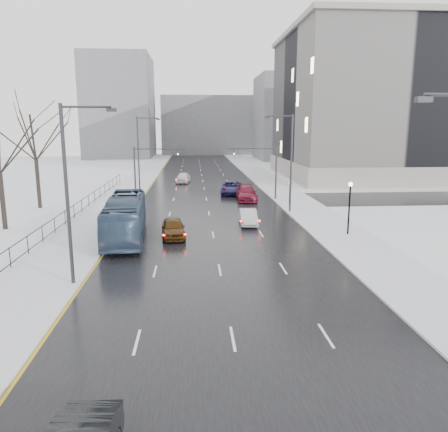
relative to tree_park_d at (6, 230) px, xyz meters
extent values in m
cube|color=black|center=(17.80, 26.00, 0.02)|extent=(16.00, 150.00, 0.04)
cube|color=black|center=(17.80, 14.00, 0.02)|extent=(130.00, 10.00, 0.04)
cube|color=silver|center=(7.30, 26.00, 0.08)|extent=(5.00, 150.00, 0.16)
cube|color=silver|center=(28.30, 26.00, 0.08)|extent=(5.00, 150.00, 0.16)
cube|color=white|center=(-2.20, 26.00, 0.06)|extent=(14.00, 150.00, 0.12)
cube|color=black|center=(4.80, -4.00, 1.41)|extent=(0.04, 70.00, 0.05)
cube|color=black|center=(4.80, -4.00, 0.41)|extent=(0.04, 70.00, 0.05)
cylinder|color=black|center=(4.80, -4.00, 0.81)|extent=(0.06, 0.06, 1.30)
cube|color=#2D2D33|center=(23.60, -24.00, 9.65)|extent=(0.50, 0.25, 0.18)
cylinder|color=#2D2D33|center=(26.20, 6.00, 5.00)|extent=(0.20, 0.20, 10.00)
cylinder|color=#2D2D33|center=(24.90, 6.00, 9.80)|extent=(2.60, 0.12, 0.12)
cube|color=#2D2D33|center=(23.60, 6.00, 9.65)|extent=(0.50, 0.25, 0.18)
cylinder|color=#2D2D33|center=(9.40, -14.00, 5.00)|extent=(0.20, 0.20, 10.00)
cylinder|color=#2D2D33|center=(10.70, -14.00, 9.80)|extent=(2.60, 0.12, 0.12)
cube|color=#2D2D33|center=(12.00, -14.00, 9.65)|extent=(0.50, 0.25, 0.18)
cylinder|color=#2D2D33|center=(9.40, 18.00, 5.00)|extent=(0.20, 0.20, 10.00)
cylinder|color=#2D2D33|center=(10.70, 18.00, 9.80)|extent=(2.60, 0.12, 0.12)
cube|color=#2D2D33|center=(12.00, 18.00, 9.65)|extent=(0.50, 0.25, 0.18)
cylinder|color=black|center=(28.80, -4.00, 2.16)|extent=(0.14, 0.14, 4.00)
sphere|color=#FFE5B2|center=(28.80, -4.00, 4.26)|extent=(0.36, 0.36, 0.36)
cylinder|color=#2D2D33|center=(26.20, 14.00, 3.25)|extent=(0.20, 0.20, 6.50)
cylinder|color=#2D2D33|center=(23.20, 14.00, 6.20)|extent=(6.00, 0.12, 0.12)
imported|color=#2D2D33|center=(21.10, 14.00, 5.60)|extent=(0.15, 0.18, 0.90)
sphere|color=#19FF33|center=(21.10, 13.85, 5.60)|extent=(0.16, 0.16, 0.16)
cylinder|color=#2D2D33|center=(9.40, 14.00, 3.25)|extent=(0.20, 0.20, 6.50)
cylinder|color=#2D2D33|center=(12.40, 14.00, 6.20)|extent=(6.00, 0.12, 0.12)
imported|color=#2D2D33|center=(14.50, 14.00, 5.60)|extent=(0.15, 0.18, 0.90)
sphere|color=#19FF33|center=(14.50, 13.85, 5.60)|extent=(0.16, 0.16, 0.16)
cylinder|color=#2D2D33|center=(27.00, 10.00, 1.41)|extent=(0.06, 0.06, 2.50)
cylinder|color=white|center=(27.00, 10.00, 2.56)|extent=(0.60, 0.03, 0.60)
torus|color=#B20C0C|center=(27.00, 10.00, 2.56)|extent=(0.58, 0.06, 0.58)
cube|color=gray|center=(52.80, 38.00, 12.00)|extent=(40.00, 30.00, 24.00)
cube|color=gray|center=(52.80, 38.00, 24.40)|extent=(41.00, 31.00, 0.80)
cube|color=gray|center=(52.80, 38.00, 1.50)|extent=(40.60, 30.60, 3.00)
cube|color=slate|center=(45.80, 81.00, 11.00)|extent=(24.00, 20.00, 22.00)
cube|color=slate|center=(-4.20, 91.00, 14.00)|extent=(18.00, 22.00, 28.00)
cube|color=slate|center=(21.80, 106.00, 9.00)|extent=(30.00, 18.00, 18.00)
imported|color=#324762|center=(10.80, -3.41, 1.70)|extent=(3.67, 12.09, 3.32)
imported|color=#43260B|center=(14.58, -3.62, 0.81)|extent=(2.20, 4.66, 1.54)
imported|color=#AEAEB3|center=(21.15, 0.60, 0.74)|extent=(1.61, 4.31, 1.40)
imported|color=#1E1B51|center=(21.30, 18.85, 0.87)|extent=(3.43, 6.23, 1.65)
imported|color=maroon|center=(22.63, 13.81, 0.87)|extent=(2.53, 5.81, 1.66)
imported|color=silver|center=(14.66, 31.15, 0.85)|extent=(2.46, 4.97, 1.63)
camera|label=1|loc=(16.23, -37.87, 8.82)|focal=35.00mm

